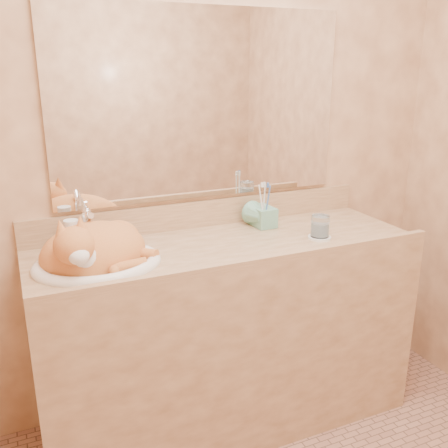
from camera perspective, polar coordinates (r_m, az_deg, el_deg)
name	(u,v)px	position (r m, az deg, el deg)	size (l,w,h in m)	color
wall_back	(202,138)	(2.21, -2.54, 9.77)	(2.40, 0.02, 2.50)	#9C6947
vanity_counter	(227,335)	(2.24, 0.37, -12.53)	(1.60, 0.55, 0.85)	#8A603D
mirror	(203,106)	(2.19, -2.47, 13.37)	(1.30, 0.02, 0.80)	white
sink_basin	(96,247)	(1.88, -14.37, -2.56)	(0.46, 0.38, 0.14)	white
faucet	(88,228)	(2.04, -15.27, -0.44)	(0.05, 0.13, 0.18)	white
cat	(93,247)	(1.89, -14.79, -2.61)	(0.41, 0.33, 0.22)	#C0642C
soap_dispenser	(270,208)	(2.22, 5.31, 1.81)	(0.09, 0.09, 0.20)	#69A98E
toothbrush_cup	(264,218)	(2.24, 4.64, 0.68)	(0.11, 0.11, 0.10)	#69A98E
toothbrushes	(265,201)	(2.22, 4.69, 2.60)	(0.04, 0.04, 0.22)	silver
saucer	(319,237)	(2.16, 10.85, -1.51)	(0.10, 0.10, 0.01)	white
water_glass	(320,226)	(2.15, 10.93, -0.24)	(0.08, 0.08, 0.09)	silver
lotion_bottle	(72,237)	(2.03, -16.96, -1.39)	(0.06, 0.06, 0.13)	silver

